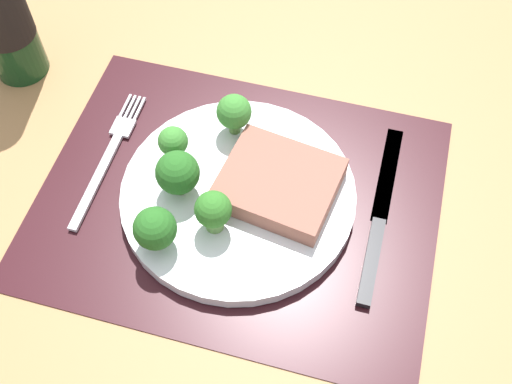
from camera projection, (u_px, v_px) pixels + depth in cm
name	position (u px, v px, depth cm)	size (l,w,h in cm)	color
ground_plane	(239.00, 207.00, 68.98)	(140.00, 110.00, 3.00)	#996D42
placemat	(238.00, 199.00, 67.59)	(43.05, 33.56, 0.30)	black
plate	(238.00, 195.00, 66.79)	(25.29, 25.29, 1.60)	silver
steak	(279.00, 183.00, 65.18)	(11.88, 10.20, 2.44)	#8C5647
broccoli_front_edge	(213.00, 211.00, 61.20)	(3.79, 3.79, 5.23)	#5B8942
broccoli_center	(155.00, 229.00, 60.19)	(4.34, 4.34, 5.24)	#5B8942
broccoli_near_steak	(173.00, 143.00, 66.05)	(3.25, 3.25, 4.77)	#5B8942
broccoli_back_left	(178.00, 173.00, 63.48)	(4.63, 4.63, 5.59)	#5B8942
broccoli_near_fork	(234.00, 112.00, 67.86)	(3.91, 3.91, 5.23)	#5B8942
fork	(108.00, 156.00, 70.22)	(2.40, 19.20, 0.50)	silver
knife	(378.00, 225.00, 65.34)	(1.80, 23.00, 0.80)	black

